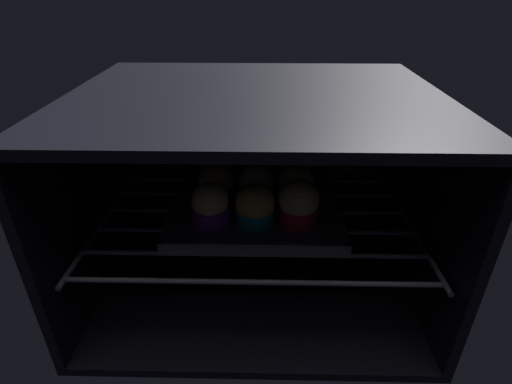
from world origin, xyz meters
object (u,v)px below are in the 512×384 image
Objects in this scene: muffin_row0_col0 at (210,206)px; muffin_row1_col1 at (256,185)px; muffin_row2_col1 at (255,169)px; muffin_row0_col2 at (299,203)px; muffin_row2_col2 at (294,169)px; baking_tray at (256,204)px; muffin_row1_col2 at (296,186)px; muffin_row1_col0 at (216,186)px; muffin_row0_col1 at (256,207)px; muffin_row2_col0 at (220,167)px.

muffin_row1_col1 is (7.32, 7.92, -0.27)cm from muffin_row0_col0.
muffin_row2_col1 is (-0.34, 7.07, -0.04)cm from muffin_row1_col1.
muffin_row2_col2 is at bearing 89.72° from muffin_row0_col2.
muffin_row2_col1 is at bearing 117.69° from muffin_row0_col2.
muffin_row1_col2 reaches higher than baking_tray.
muffin_row1_col0 is 0.99× the size of muffin_row2_col1.
muffin_row0_col1 is 0.93× the size of muffin_row2_col0.
muffin_row0_col1 is 1.05× the size of muffin_row1_col1.
muffin_row2_col1 is at bearing 92.48° from baking_tray.
muffin_row1_col2 is (14.44, 7.41, -0.06)cm from muffin_row0_col0.
muffin_row2_col1 is (6.86, 0.05, -0.36)cm from muffin_row2_col0.
muffin_row0_col2 reaches higher than muffin_row0_col1.
muffin_row2_col1 is at bearing -179.97° from muffin_row2_col2.
muffin_row2_col2 is (7.28, 7.41, 3.66)cm from baking_tray.
muffin_row1_col0 is 0.88× the size of muffin_row2_col0.
muffin_row1_col1 is 0.99× the size of muffin_row2_col1.
muffin_row2_col2 is at bearing 45.51° from baking_tray.
muffin_row2_col2 is at bearing 0.03° from muffin_row2_col1.
muffin_row1_col2 is at bearing -91.11° from muffin_row2_col2.
muffin_row0_col1 reaches higher than muffin_row1_col1.
muffin_row0_col0 is at bearing -90.47° from muffin_row2_col0.
muffin_row0_col2 is at bearing -90.28° from muffin_row2_col2.
muffin_row2_col0 is (-7.20, 7.02, 0.32)cm from muffin_row1_col1.
muffin_row1_col2 is (6.96, 6.97, 0.19)cm from muffin_row0_col1.
muffin_row0_col0 is 1.01× the size of muffin_row0_col1.
muffin_row0_col2 is 1.11× the size of muffin_row1_col0.
muffin_row2_col0 is (0.12, 14.94, 0.05)cm from muffin_row0_col0.
muffin_row2_col0 is (-14.39, 14.31, -0.27)cm from muffin_row0_col2.
muffin_row1_col0 is (-7.42, 7.16, -0.05)cm from muffin_row0_col1.
muffin_row1_col2 is 7.59cm from muffin_row2_col2.
muffin_row1_col2 is 1.07× the size of muffin_row2_col2.
muffin_row1_col2 is at bearing -0.76° from muffin_row1_col0.
muffin_row0_col2 is 1.11× the size of muffin_row2_col1.
muffin_row2_col0 is at bearing 134.29° from baking_tray.
muffin_row0_col1 is at bearing -134.98° from muffin_row1_col2.
baking_tray is 4.18× the size of muffin_row1_col0.
muffin_row1_col1 is 10.14cm from muffin_row2_col2.
muffin_row1_col0 is (-14.46, 6.97, -0.62)cm from muffin_row0_col2.
muffin_row1_col1 is at bearing 2.55° from muffin_row1_col0.
muffin_row2_col1 is at bearing 92.75° from muffin_row1_col1.
muffin_row0_col0 is 0.99× the size of muffin_row1_col2.
muffin_row0_col0 is 0.94× the size of muffin_row2_col0.
muffin_row2_col2 is at bearing 0.21° from muffin_row2_col0.
muffin_row2_col0 is 14.46cm from muffin_row2_col2.
baking_tray is at bearing 91.39° from muffin_row0_col1.
muffin_row2_col0 reaches higher than muffin_row1_col1.
muffin_row0_col2 is 16.23cm from muffin_row2_col1.
muffin_row0_col0 and muffin_row1_col2 have the same top height.
muffin_row0_col1 reaches higher than muffin_row1_col0.
muffin_row2_col0 reaches higher than muffin_row0_col0.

